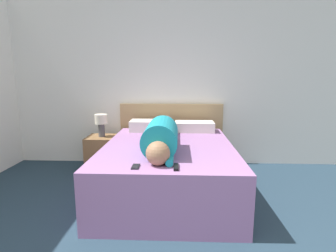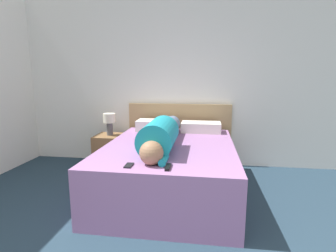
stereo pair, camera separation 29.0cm
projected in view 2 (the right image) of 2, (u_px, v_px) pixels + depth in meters
wall_back at (177, 82)px, 4.11m from camera, size 6.10×0.06×2.60m
bed at (170, 169)px, 3.15m from camera, size 1.50×1.96×0.60m
headboard at (179, 134)px, 4.18m from camera, size 1.62×0.04×0.97m
nightstand at (111, 151)px, 4.04m from camera, size 0.44×0.43×0.51m
table_lamp at (109, 121)px, 3.95m from camera, size 0.18×0.18×0.33m
person_lying at (162, 135)px, 2.93m from camera, size 0.35×1.62×0.35m
pillow_near_headboard at (157, 125)px, 3.88m from camera, size 0.59×0.32×0.16m
pillow_second at (201, 127)px, 3.80m from camera, size 0.56×0.32×0.14m
tv_remote at (168, 167)px, 2.28m from camera, size 0.04×0.15×0.02m
cell_phone at (129, 165)px, 2.35m from camera, size 0.06×0.13×0.01m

